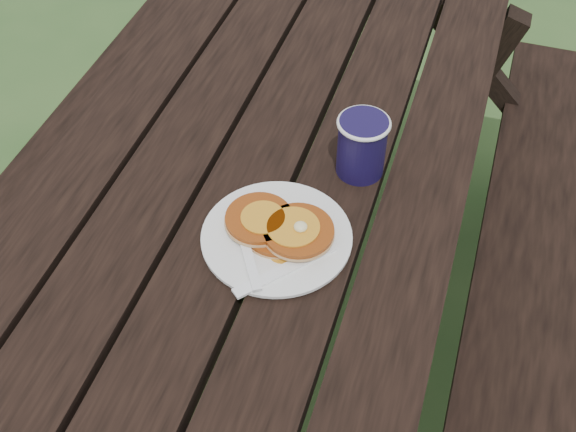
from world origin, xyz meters
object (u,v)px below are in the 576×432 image
(picnic_table, at_px, (277,254))
(pancake_stack, at_px, (280,227))
(coffee_cup, at_px, (362,143))
(plate, at_px, (277,237))

(picnic_table, distance_m, pancake_stack, 0.49)
(picnic_table, xyz_separation_m, coffee_cup, (0.18, -0.06, 0.45))
(picnic_table, relative_size, coffee_cup, 15.92)
(picnic_table, height_order, coffee_cup, coffee_cup)
(coffee_cup, bearing_deg, plate, -114.05)
(picnic_table, height_order, pancake_stack, pancake_stack)
(pancake_stack, xyz_separation_m, coffee_cup, (0.09, 0.19, 0.04))
(picnic_table, bearing_deg, coffee_cup, -19.75)
(picnic_table, distance_m, plate, 0.48)
(picnic_table, height_order, plate, plate)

